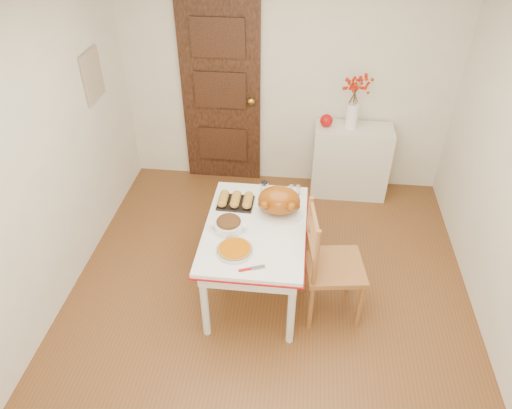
# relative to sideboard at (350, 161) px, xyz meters

# --- Properties ---
(floor) EXTENTS (3.50, 4.00, 0.00)m
(floor) POSITION_rel_sideboard_xyz_m (-0.74, -1.78, -0.41)
(floor) COLOR brown
(floor) RESTS_ON ground
(wall_back) EXTENTS (3.50, 0.00, 2.50)m
(wall_back) POSITION_rel_sideboard_xyz_m (-0.74, 0.22, 0.84)
(wall_back) COLOR #ECE6C7
(wall_back) RESTS_ON ground
(wall_left) EXTENTS (0.00, 4.00, 2.50)m
(wall_left) POSITION_rel_sideboard_xyz_m (-2.49, -1.78, 0.84)
(wall_left) COLOR #ECE6C7
(wall_left) RESTS_ON ground
(door_back) EXTENTS (0.85, 0.06, 2.06)m
(door_back) POSITION_rel_sideboard_xyz_m (-1.44, 0.19, 0.62)
(door_back) COLOR black
(door_back) RESTS_ON ground
(photo_board) EXTENTS (0.03, 0.35, 0.45)m
(photo_board) POSITION_rel_sideboard_xyz_m (-2.47, -0.58, 1.09)
(photo_board) COLOR beige
(photo_board) RESTS_ON ground
(sideboard) EXTENTS (0.82, 0.36, 0.82)m
(sideboard) POSITION_rel_sideboard_xyz_m (0.00, 0.00, 0.00)
(sideboard) COLOR beige
(sideboard) RESTS_ON floor
(kitchen_table) EXTENTS (0.83, 1.20, 0.72)m
(kitchen_table) POSITION_rel_sideboard_xyz_m (-0.86, -1.61, -0.05)
(kitchen_table) COLOR white
(kitchen_table) RESTS_ON floor
(chair_oak) EXTENTS (0.52, 0.52, 1.03)m
(chair_oak) POSITION_rel_sideboard_xyz_m (-0.22, -1.76, 0.11)
(chair_oak) COLOR brown
(chair_oak) RESTS_ON floor
(berry_vase) EXTENTS (0.29, 0.29, 0.56)m
(berry_vase) POSITION_rel_sideboard_xyz_m (-0.05, 0.00, 0.69)
(berry_vase) COLOR white
(berry_vase) RESTS_ON sideboard
(apple) EXTENTS (0.13, 0.13, 0.13)m
(apple) POSITION_rel_sideboard_xyz_m (-0.30, 0.00, 0.47)
(apple) COLOR #AD090B
(apple) RESTS_ON sideboard
(turkey_platter) EXTENTS (0.44, 0.37, 0.26)m
(turkey_platter) POSITION_rel_sideboard_xyz_m (-0.69, -1.43, 0.44)
(turkey_platter) COLOR #953C0B
(turkey_platter) RESTS_ON kitchen_table
(pumpkin_pie) EXTENTS (0.29, 0.29, 0.06)m
(pumpkin_pie) POSITION_rel_sideboard_xyz_m (-0.98, -1.93, 0.34)
(pumpkin_pie) COLOR #B15200
(pumpkin_pie) RESTS_ON kitchen_table
(stuffing_dish) EXTENTS (0.33, 0.28, 0.11)m
(stuffing_dish) POSITION_rel_sideboard_xyz_m (-1.07, -1.68, 0.37)
(stuffing_dish) COLOR #452B14
(stuffing_dish) RESTS_ON kitchen_table
(rolls_tray) EXTENTS (0.31, 0.24, 0.08)m
(rolls_tray) POSITION_rel_sideboard_xyz_m (-1.06, -1.33, 0.35)
(rolls_tray) COLOR #B2812C
(rolls_tray) RESTS_ON kitchen_table
(pie_server) EXTENTS (0.20, 0.12, 0.01)m
(pie_server) POSITION_rel_sideboard_xyz_m (-0.83, -2.09, 0.32)
(pie_server) COLOR silver
(pie_server) RESTS_ON kitchen_table
(carving_knife) EXTENTS (0.22, 0.19, 0.01)m
(carving_knife) POSITION_rel_sideboard_xyz_m (-1.00, -1.83, 0.32)
(carving_knife) COLOR silver
(carving_knife) RESTS_ON kitchen_table
(drinking_glass) EXTENTS (0.09, 0.09, 0.12)m
(drinking_glass) POSITION_rel_sideboard_xyz_m (-0.84, -1.15, 0.37)
(drinking_glass) COLOR white
(drinking_glass) RESTS_ON kitchen_table
(shaker_pair) EXTENTS (0.10, 0.05, 0.09)m
(shaker_pair) POSITION_rel_sideboard_xyz_m (-0.58, -1.13, 0.36)
(shaker_pair) COLOR white
(shaker_pair) RESTS_ON kitchen_table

